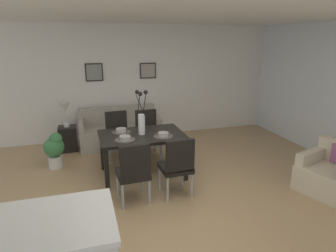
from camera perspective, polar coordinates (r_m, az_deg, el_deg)
The scene contains 22 objects.
ground_plane at distance 4.37m, azimuth -1.45°, elevation -14.87°, with size 9.00×9.00×0.00m, color tan.
back_wall_panel at distance 6.99m, azimuth -8.57°, elevation 8.30°, with size 9.00×0.10×2.60m, color white.
ceiling_panel at distance 4.13m, azimuth -3.29°, elevation 21.56°, with size 9.00×7.20×0.08m, color white.
dining_table at distance 4.99m, azimuth -5.04°, elevation -2.53°, with size 1.40×0.94×0.74m.
dining_chair_near_left at distance 4.20m, azimuth -6.64°, elevation -8.45°, with size 0.46×0.46×0.92m.
dining_chair_near_right at distance 5.83m, azimuth -9.68°, elevation -1.34°, with size 0.46×0.46×0.92m.
dining_chair_far_left at distance 4.36m, azimuth 1.82°, elevation -7.36°, with size 0.46×0.46×0.92m.
dining_chair_far_right at distance 5.88m, azimuth -3.96°, elevation -0.97°, with size 0.47×0.47×0.92m.
centerpiece_vase at distance 4.88m, azimuth -5.14°, elevation 1.59°, with size 0.21×0.23×0.73m.
placemat_near_left at distance 4.71m, azimuth -8.30°, elevation -2.63°, with size 0.32×0.32×0.01m, color #4C4742.
bowl_near_left at distance 4.70m, azimuth -8.32°, elevation -2.20°, with size 0.17×0.17×0.07m.
placemat_near_right at distance 5.11m, azimuth -9.01°, elevation -1.13°, with size 0.32×0.32×0.01m, color #4C4742.
bowl_near_right at distance 5.10m, azimuth -9.02°, elevation -0.74°, with size 0.17×0.17×0.07m.
placemat_far_left at distance 4.83m, azimuth -0.90°, elevation -1.96°, with size 0.32×0.32×0.01m, color #4C4742.
bowl_far_left at distance 4.82m, azimuth -0.90°, elevation -1.54°, with size 0.17×0.17×0.07m.
sofa at distance 6.65m, azimuth -9.31°, elevation -1.17°, with size 1.72×0.84×0.80m.
side_table at distance 6.55m, azimuth -18.74°, elevation -2.31°, with size 0.36×0.36×0.52m, color black.
table_lamp at distance 6.39m, azimuth -19.26°, elevation 3.08°, with size 0.22×0.22×0.51m.
armchair at distance 5.22m, azimuth 29.23°, elevation -8.10°, with size 1.00×1.00×0.75m.
framed_picture_left at distance 6.83m, azimuth -14.07°, elevation 10.03°, with size 0.38×0.03×0.39m.
framed_picture_center at distance 6.99m, azimuth -3.90°, elevation 10.61°, with size 0.38×0.03×0.36m.
potted_plant at distance 5.72m, azimuth -21.07°, elevation -4.07°, with size 0.36×0.36×0.67m.
Camera 1 is at (-0.96, -3.61, 2.27)m, focal length 31.57 mm.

